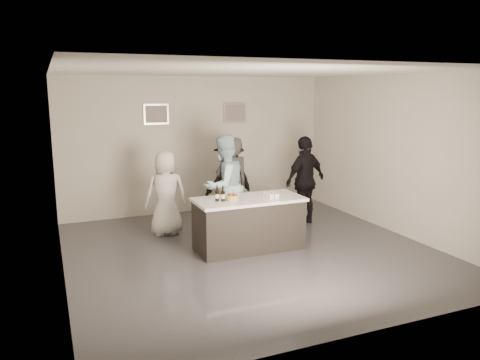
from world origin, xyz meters
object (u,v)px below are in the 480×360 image
Objects in this scene: person_guest_left at (166,193)px; person_guest_right at (305,180)px; cake at (232,198)px; person_main_black at (232,186)px; person_guest_back at (229,180)px; beer_bottle_a at (217,193)px; bar_counter at (249,224)px; person_main_blue at (224,186)px; beer_bottle_b at (223,194)px.

person_guest_right reaches higher than person_guest_left.
person_guest_left is at bearing 118.87° from cake.
person_main_black is 1.03× the size of person_guest_right.
beer_bottle_a is at bearing 50.25° from person_guest_back.
person_main_blue reaches higher than bar_counter.
cake is at bearing 124.16° from person_guest_left.
beer_bottle_a is 2.48m from person_guest_right.
beer_bottle_a is 0.14× the size of person_main_blue.
bar_counter is 1.16× the size of person_guest_left.
person_main_blue reaches higher than person_guest_right.
bar_counter is at bearing 134.24° from person_guest_left.
person_main_blue is 1.12m from person_guest_left.
person_main_black is 0.97× the size of person_main_blue.
person_main_blue reaches higher than person_guest_back.
beer_bottle_b reaches higher than cake.
person_guest_left is at bearing 4.78° from person_guest_back.
beer_bottle_a is 2.06m from person_guest_back.
bar_counter is at bearing 66.17° from person_guest_back.
person_main_black is at bearing 58.95° from person_guest_back.
person_main_blue is at bearing -0.47° from person_main_black.
person_guest_right is at bearing 175.13° from person_main_black.
person_main_black is 0.17m from person_main_blue.
person_main_blue reaches higher than person_main_black.
person_guest_right reaches higher than beer_bottle_a.
cake reaches higher than bar_counter.
person_main_black reaches higher than bar_counter.
person_main_black reaches higher than person_guest_back.
person_guest_left is at bearing -25.51° from person_guest_right.
cake is 0.18m from beer_bottle_b.
beer_bottle_b is 0.16× the size of person_guest_left.
person_guest_back reaches higher than bar_counter.
bar_counter is 0.76m from beer_bottle_b.
person_main_blue is (0.44, 0.85, -0.08)m from beer_bottle_a.
person_main_black is 1.66m from person_guest_right.
bar_counter is 0.97× the size of person_main_blue.
person_guest_right is at bearing 25.59° from beer_bottle_b.
beer_bottle_a reaches higher than cake.
bar_counter is 0.82m from beer_bottle_a.
beer_bottle_a is 0.96m from person_main_blue.
person_main_blue is at bearing 68.22° from beer_bottle_b.
beer_bottle_b is (-0.16, 0.00, 0.09)m from cake.
beer_bottle_b is 0.15× the size of person_guest_back.
cake is 0.27m from beer_bottle_a.
person_guest_right is (2.18, 1.04, -0.13)m from beer_bottle_b.
beer_bottle_a is at bearing 45.87° from person_main_black.
cake is 1.62m from person_guest_left.
person_main_blue is (0.20, 0.90, 0.02)m from cake.
person_guest_left is 1.53m from person_guest_back.
person_main_black is (0.04, 0.88, 0.48)m from bar_counter.
person_guest_right is at bearing 177.76° from person_guest_left.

